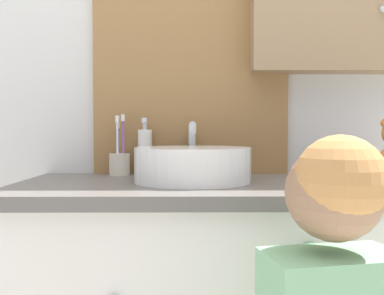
{
  "coord_description": "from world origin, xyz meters",
  "views": [
    {
      "loc": [
        -0.09,
        -0.86,
        0.98
      ],
      "look_at": [
        -0.08,
        0.29,
        0.94
      ],
      "focal_mm": 40.0,
      "sensor_mm": 36.0,
      "label": 1
    }
  ],
  "objects_px": {
    "soap_dispenser": "(145,151)",
    "toothbrush_holder": "(120,162)",
    "drinking_cup": "(332,173)",
    "sink_basin": "(193,163)"
  },
  "relations": [
    {
      "from": "soap_dispenser",
      "to": "toothbrush_holder",
      "type": "bearing_deg",
      "value": -171.63
    },
    {
      "from": "toothbrush_holder",
      "to": "drinking_cup",
      "type": "height_order",
      "value": "toothbrush_holder"
    },
    {
      "from": "sink_basin",
      "to": "soap_dispenser",
      "type": "relative_size",
      "value": 2.06
    },
    {
      "from": "sink_basin",
      "to": "drinking_cup",
      "type": "bearing_deg",
      "value": -31.89
    },
    {
      "from": "soap_dispenser",
      "to": "drinking_cup",
      "type": "bearing_deg",
      "value": -38.72
    },
    {
      "from": "soap_dispenser",
      "to": "drinking_cup",
      "type": "distance_m",
      "value": 0.62
    },
    {
      "from": "sink_basin",
      "to": "soap_dispenser",
      "type": "height_order",
      "value": "soap_dispenser"
    },
    {
      "from": "soap_dispenser",
      "to": "drinking_cup",
      "type": "relative_size",
      "value": 2.15
    },
    {
      "from": "drinking_cup",
      "to": "soap_dispenser",
      "type": "bearing_deg",
      "value": 141.28
    },
    {
      "from": "toothbrush_holder",
      "to": "drinking_cup",
      "type": "distance_m",
      "value": 0.68
    }
  ]
}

